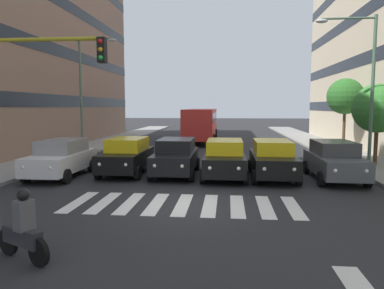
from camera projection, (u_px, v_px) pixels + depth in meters
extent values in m
plane|color=#262628|center=(183.00, 204.00, 12.17)|extent=(180.00, 180.00, 0.00)
cube|color=#846656|center=(24.00, 33.00, 29.40)|extent=(8.18, 29.18, 18.26)
cube|color=black|center=(27.00, 102.00, 29.97)|extent=(8.22, 29.22, 0.90)
cube|color=black|center=(25.00, 56.00, 29.59)|extent=(8.22, 29.22, 0.90)
cube|color=black|center=(23.00, 10.00, 29.21)|extent=(8.22, 29.22, 0.90)
cube|color=silver|center=(293.00, 207.00, 11.82)|extent=(0.45, 2.80, 0.01)
cube|color=silver|center=(265.00, 206.00, 11.91)|extent=(0.45, 2.80, 0.01)
cube|color=silver|center=(237.00, 206.00, 12.00)|extent=(0.45, 2.80, 0.01)
cube|color=silver|center=(210.00, 205.00, 12.08)|extent=(0.45, 2.80, 0.01)
cube|color=silver|center=(183.00, 204.00, 12.17)|extent=(0.45, 2.80, 0.01)
cube|color=silver|center=(156.00, 204.00, 12.26)|extent=(0.45, 2.80, 0.01)
cube|color=silver|center=(130.00, 203.00, 12.34)|extent=(0.45, 2.80, 0.01)
cube|color=silver|center=(104.00, 202.00, 12.43)|extent=(0.45, 2.80, 0.01)
cube|color=silver|center=(79.00, 202.00, 12.52)|extent=(0.45, 2.80, 0.01)
cube|color=#474C51|center=(334.00, 164.00, 16.13)|extent=(1.80, 4.40, 0.80)
cube|color=#343639|center=(334.00, 148.00, 16.26)|extent=(1.58, 2.46, 0.60)
cylinder|color=black|center=(368.00, 180.00, 14.65)|extent=(0.22, 0.64, 0.64)
cylinder|color=black|center=(321.00, 179.00, 14.82)|extent=(0.22, 0.64, 0.64)
cylinder|color=black|center=(345.00, 168.00, 17.52)|extent=(0.22, 0.64, 0.64)
cylinder|color=black|center=(306.00, 167.00, 17.70)|extent=(0.22, 0.64, 0.64)
sphere|color=white|center=(366.00, 171.00, 13.94)|extent=(0.18, 0.18, 0.18)
sphere|color=white|center=(335.00, 170.00, 14.05)|extent=(0.18, 0.18, 0.18)
cube|color=black|center=(272.00, 163.00, 16.49)|extent=(1.80, 4.40, 0.80)
cube|color=yellow|center=(272.00, 147.00, 16.62)|extent=(1.58, 2.46, 0.60)
cylinder|color=black|center=(299.00, 178.00, 15.01)|extent=(0.22, 0.64, 0.64)
cylinder|color=black|center=(255.00, 177.00, 15.18)|extent=(0.22, 0.64, 0.64)
cylinder|color=black|center=(287.00, 167.00, 17.88)|extent=(0.22, 0.64, 0.64)
cylinder|color=black|center=(250.00, 166.00, 18.06)|extent=(0.22, 0.64, 0.64)
sphere|color=white|center=(294.00, 169.00, 14.30)|extent=(0.18, 0.18, 0.18)
sphere|color=white|center=(264.00, 169.00, 14.41)|extent=(0.18, 0.18, 0.18)
cube|color=black|center=(225.00, 162.00, 16.70)|extent=(1.80, 4.40, 0.80)
cube|color=yellow|center=(225.00, 146.00, 16.83)|extent=(1.58, 2.46, 0.60)
cylinder|color=black|center=(246.00, 177.00, 15.22)|extent=(0.22, 0.64, 0.64)
cylinder|color=black|center=(203.00, 176.00, 15.39)|extent=(0.22, 0.64, 0.64)
cylinder|color=black|center=(243.00, 166.00, 18.09)|extent=(0.22, 0.64, 0.64)
cylinder|color=black|center=(207.00, 165.00, 18.27)|extent=(0.22, 0.64, 0.64)
sphere|color=white|center=(239.00, 168.00, 14.51)|extent=(0.18, 0.18, 0.18)
sphere|color=white|center=(210.00, 168.00, 14.62)|extent=(0.18, 0.18, 0.18)
cube|color=black|center=(176.00, 160.00, 17.27)|extent=(1.80, 4.40, 0.80)
cube|color=black|center=(176.00, 145.00, 17.40)|extent=(1.58, 2.46, 0.60)
cylinder|color=black|center=(192.00, 175.00, 15.79)|extent=(0.22, 0.64, 0.64)
cylinder|color=black|center=(151.00, 174.00, 15.96)|extent=(0.22, 0.64, 0.64)
cylinder|color=black|center=(197.00, 164.00, 18.67)|extent=(0.22, 0.64, 0.64)
cylinder|color=black|center=(162.00, 164.00, 18.84)|extent=(0.22, 0.64, 0.64)
sphere|color=white|center=(182.00, 166.00, 15.08)|extent=(0.18, 0.18, 0.18)
sphere|color=white|center=(155.00, 166.00, 15.19)|extent=(0.18, 0.18, 0.18)
cube|color=black|center=(127.00, 159.00, 17.64)|extent=(1.80, 4.40, 0.80)
cube|color=yellow|center=(127.00, 144.00, 17.77)|extent=(1.58, 2.46, 0.60)
cylinder|color=black|center=(138.00, 173.00, 16.16)|extent=(0.22, 0.64, 0.64)
cylinder|color=black|center=(98.00, 172.00, 16.33)|extent=(0.22, 0.64, 0.64)
cylinder|color=black|center=(151.00, 163.00, 19.03)|extent=(0.22, 0.64, 0.64)
cylinder|color=black|center=(118.00, 162.00, 19.21)|extent=(0.22, 0.64, 0.64)
sphere|color=white|center=(126.00, 165.00, 15.45)|extent=(0.18, 0.18, 0.18)
sphere|color=white|center=(100.00, 164.00, 15.56)|extent=(0.18, 0.18, 0.18)
cube|color=silver|center=(61.00, 162.00, 16.84)|extent=(1.80, 4.40, 0.80)
cube|color=gray|center=(62.00, 146.00, 16.96)|extent=(1.58, 2.46, 0.60)
cylinder|color=black|center=(66.00, 176.00, 15.36)|extent=(0.22, 0.64, 0.64)
cylinder|color=black|center=(26.00, 176.00, 15.53)|extent=(0.22, 0.64, 0.64)
cylinder|color=black|center=(92.00, 165.00, 18.23)|extent=(0.22, 0.64, 0.64)
cylinder|color=black|center=(57.00, 165.00, 18.40)|extent=(0.22, 0.64, 0.64)
sphere|color=white|center=(51.00, 168.00, 14.65)|extent=(0.18, 0.18, 0.18)
sphere|color=white|center=(23.00, 167.00, 14.76)|extent=(0.18, 0.18, 0.18)
cube|color=red|center=(201.00, 123.00, 33.69)|extent=(2.50, 10.50, 2.50)
cube|color=black|center=(201.00, 117.00, 33.64)|extent=(2.52, 9.87, 0.80)
cylinder|color=black|center=(213.00, 140.00, 30.06)|extent=(0.28, 1.00, 1.00)
cylinder|color=black|center=(183.00, 140.00, 30.30)|extent=(0.28, 1.00, 1.00)
cylinder|color=black|center=(216.00, 134.00, 36.82)|extent=(0.28, 1.00, 1.00)
cylinder|color=black|center=(191.00, 134.00, 37.06)|extent=(0.28, 1.00, 1.00)
cylinder|color=black|center=(8.00, 241.00, 8.02)|extent=(0.58, 0.37, 0.60)
cylinder|color=black|center=(39.00, 252.00, 7.42)|extent=(0.58, 0.37, 0.60)
cube|color=#232328|center=(22.00, 237.00, 7.70)|extent=(1.09, 0.72, 0.36)
cube|color=#4C4C51|center=(24.00, 215.00, 7.59)|extent=(0.42, 0.45, 0.64)
sphere|color=black|center=(23.00, 194.00, 7.55)|extent=(0.26, 0.26, 0.26)
cylinder|color=#AD991E|center=(24.00, 40.00, 11.29)|extent=(4.93, 0.12, 0.12)
cube|color=black|center=(102.00, 50.00, 11.09)|extent=(0.24, 0.28, 0.76)
sphere|color=red|center=(100.00, 41.00, 10.92)|extent=(0.14, 0.14, 0.14)
sphere|color=orange|center=(100.00, 49.00, 10.94)|extent=(0.14, 0.14, 0.14)
sphere|color=green|center=(101.00, 58.00, 10.97)|extent=(0.14, 0.14, 0.14)
cylinder|color=#4C6B56|center=(372.00, 94.00, 17.38)|extent=(0.16, 0.16, 7.37)
cylinder|color=#4C6B56|center=(349.00, 18.00, 17.13)|extent=(2.46, 0.10, 0.10)
ellipsoid|color=#B7BCC1|center=(322.00, 21.00, 17.26)|extent=(0.56, 0.28, 0.20)
cylinder|color=#4C6B56|center=(81.00, 96.00, 24.37)|extent=(0.16, 0.16, 7.65)
cylinder|color=#4C6B56|center=(96.00, 39.00, 23.88)|extent=(2.21, 0.10, 0.10)
ellipsoid|color=#B7BCC1|center=(112.00, 40.00, 23.78)|extent=(0.56, 0.28, 0.20)
cylinder|color=#513823|center=(376.00, 144.00, 19.26)|extent=(0.20, 0.20, 2.23)
sphere|color=#387F33|center=(378.00, 108.00, 19.07)|extent=(2.57, 2.57, 2.57)
cylinder|color=#513823|center=(344.00, 129.00, 25.57)|extent=(0.20, 0.20, 3.05)
sphere|color=#2D6B28|center=(345.00, 96.00, 25.33)|extent=(2.49, 2.49, 2.49)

